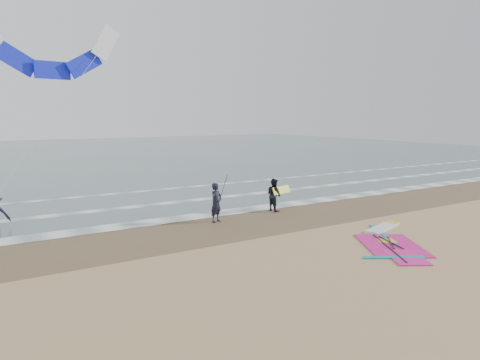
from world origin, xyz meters
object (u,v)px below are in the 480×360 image
person_standing (216,203)px  surf_kite (51,54)px  person_walking (274,195)px  windsurf_rig (390,240)px

person_standing → surf_kite: bearing=105.4°
person_walking → windsurf_rig: bearing=-179.7°
surf_kite → windsurf_rig: bearing=-52.0°
windsurf_rig → person_standing: person_standing is taller
windsurf_rig → surf_kite: (-10.24, 13.12, 7.98)m
person_walking → person_standing: bearing=92.2°
person_walking → surf_kite: bearing=50.0°
windsurf_rig → person_standing: size_ratio=2.74×
windsurf_rig → surf_kite: size_ratio=0.59×
windsurf_rig → person_standing: bearing=125.5°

